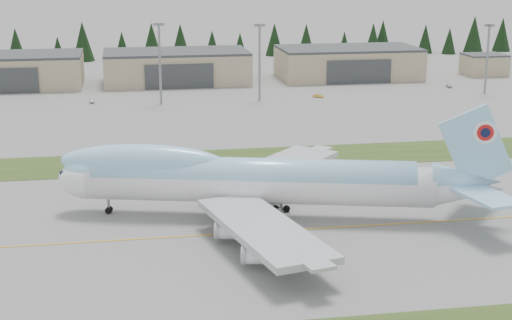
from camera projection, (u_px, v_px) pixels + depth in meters
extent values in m
plane|color=#60605E|center=(339.00, 227.00, 124.97)|extent=(7000.00, 7000.00, 0.00)
cube|color=#314318|center=(282.00, 157.00, 167.86)|extent=(400.00, 18.00, 0.08)
cube|color=gold|center=(339.00, 227.00, 124.97)|extent=(400.00, 0.40, 0.02)
cylinder|color=white|center=(259.00, 183.00, 128.25)|extent=(56.50, 20.76, 6.58)
cylinder|color=#96D2F6|center=(253.00, 176.00, 128.02)|extent=(52.46, 19.25, 6.07)
ellipsoid|color=white|center=(90.00, 179.00, 130.62)|extent=(11.85, 9.04, 6.58)
ellipsoid|color=#96D2F6|center=(89.00, 172.00, 130.31)|extent=(9.94, 7.63, 5.58)
ellipsoid|color=#96D2F6|center=(143.00, 162.00, 129.06)|extent=(28.44, 12.50, 6.07)
cube|color=#0C1433|center=(68.00, 171.00, 130.58)|extent=(2.77, 3.10, 1.31)
cone|color=white|center=(466.00, 188.00, 125.45)|extent=(13.39, 9.32, 6.45)
cone|color=#96D2F6|center=(467.00, 181.00, 125.14)|extent=(12.26, 8.51, 5.87)
cube|color=#96D2F6|center=(476.00, 147.00, 123.61)|extent=(12.01, 3.70, 13.97)
cylinder|color=white|center=(484.00, 132.00, 123.28)|extent=(3.58, 1.12, 3.64)
cylinder|color=red|center=(484.00, 131.00, 123.38)|extent=(2.60, 0.86, 2.63)
cylinder|color=#0C1433|center=(484.00, 131.00, 123.47)|extent=(1.52, 0.58, 1.52)
cube|color=#96D2F6|center=(473.00, 175.00, 130.98)|extent=(11.79, 12.45, 0.47)
cube|color=#96D2F6|center=(487.00, 197.00, 119.28)|extent=(7.97, 12.04, 0.47)
cube|color=#ACAFB4|center=(277.00, 168.00, 144.63)|extent=(27.67, 28.84, 1.01)
cube|color=#ACAFB4|center=(263.00, 229.00, 112.45)|extent=(16.34, 31.77, 1.01)
cylinder|color=white|center=(250.00, 183.00, 141.61)|extent=(5.73, 3.78, 2.53)
cylinder|color=white|center=(280.00, 170.00, 150.27)|extent=(5.73, 3.78, 2.53)
cylinder|color=white|center=(234.00, 231.00, 117.24)|extent=(5.73, 3.78, 2.53)
cylinder|color=white|center=(262.00, 255.00, 107.75)|extent=(5.73, 3.78, 2.53)
cylinder|color=gray|center=(109.00, 206.00, 131.56)|extent=(0.54, 0.54, 2.43)
cylinder|color=gray|center=(251.00, 204.00, 132.46)|extent=(0.69, 0.69, 2.63)
cylinder|color=gray|center=(248.00, 215.00, 126.61)|extent=(0.69, 0.69, 2.63)
cylinder|color=gray|center=(281.00, 205.00, 132.04)|extent=(0.69, 0.69, 2.63)
cylinder|color=gray|center=(279.00, 216.00, 126.19)|extent=(0.69, 0.69, 2.63)
cylinder|color=black|center=(108.00, 211.00, 131.33)|extent=(1.17, 0.63, 1.11)
cylinder|color=black|center=(110.00, 209.00, 132.11)|extent=(1.17, 0.63, 1.11)
cylinder|color=black|center=(251.00, 208.00, 132.64)|extent=(1.30, 0.80, 1.21)
cylinder|color=black|center=(248.00, 220.00, 126.79)|extent=(1.30, 0.80, 1.21)
cylinder|color=black|center=(281.00, 209.00, 132.22)|extent=(1.30, 0.80, 1.21)
cylinder|color=black|center=(279.00, 220.00, 126.37)|extent=(1.30, 0.80, 1.21)
cube|color=tan|center=(7.00, 72.00, 255.18)|extent=(48.00, 26.00, 10.00)
cube|color=#343739|center=(6.00, 55.00, 253.80)|extent=(48.00, 26.00, 0.80)
cube|color=#343739|center=(2.00, 81.00, 242.76)|extent=(22.08, 0.60, 8.00)
cube|color=tan|center=(176.00, 68.00, 264.18)|extent=(48.00, 26.00, 10.00)
cube|color=#343739|center=(176.00, 52.00, 262.81)|extent=(48.00, 26.00, 0.80)
cube|color=#343739|center=(179.00, 77.00, 251.77)|extent=(22.08, 0.60, 8.00)
cube|color=tan|center=(348.00, 64.00, 274.01)|extent=(48.00, 26.00, 10.00)
cube|color=#343739|center=(348.00, 48.00, 272.63)|extent=(48.00, 26.00, 0.80)
cube|color=#343739|center=(359.00, 72.00, 261.59)|extent=(22.08, 0.60, 8.00)
cube|color=tan|center=(484.00, 65.00, 280.67)|extent=(14.00, 12.00, 7.00)
cube|color=#343739|center=(485.00, 55.00, 279.70)|extent=(14.00, 12.00, 0.60)
cylinder|color=gray|center=(160.00, 65.00, 224.53)|extent=(0.70, 0.70, 22.54)
cube|color=gray|center=(159.00, 24.00, 221.55)|extent=(3.20, 3.20, 0.80)
cylinder|color=gray|center=(260.00, 64.00, 230.28)|extent=(0.70, 0.70, 21.77)
cube|color=gray|center=(260.00, 25.00, 227.40)|extent=(3.20, 3.20, 0.80)
cylinder|color=gray|center=(487.00, 60.00, 242.46)|extent=(0.70, 0.70, 20.64)
cube|color=gray|center=(490.00, 25.00, 239.73)|extent=(3.20, 3.20, 0.80)
imported|color=silver|center=(92.00, 103.00, 228.94)|extent=(1.68, 3.54, 1.17)
imported|color=gold|center=(318.00, 97.00, 237.89)|extent=(3.37, 2.58, 1.06)
imported|color=#AAABAF|center=(449.00, 87.00, 255.69)|extent=(2.44, 4.12, 1.12)
cone|color=black|center=(16.00, 46.00, 309.27)|extent=(7.95, 7.95, 14.20)
cone|color=black|center=(58.00, 49.00, 315.11)|extent=(5.73, 5.73, 10.24)
cone|color=black|center=(83.00, 41.00, 316.45)|extent=(8.95, 8.95, 15.98)
cone|color=black|center=(122.00, 45.00, 322.75)|extent=(6.41, 6.41, 11.45)
cone|color=black|center=(152.00, 41.00, 321.98)|extent=(8.39, 8.39, 14.98)
cone|color=black|center=(180.00, 41.00, 326.06)|extent=(8.03, 8.03, 14.33)
cone|color=black|center=(212.00, 44.00, 324.16)|extent=(6.63, 6.63, 11.85)
cone|color=black|center=(240.00, 45.00, 328.31)|extent=(5.87, 5.87, 10.48)
cone|color=black|center=(274.00, 39.00, 333.85)|extent=(7.77, 7.77, 13.88)
cone|color=black|center=(306.00, 40.00, 332.67)|extent=(7.69, 7.69, 13.73)
cone|color=black|center=(344.00, 43.00, 334.78)|extent=(5.79, 5.79, 10.34)
cone|color=black|center=(373.00, 39.00, 334.63)|extent=(7.78, 7.78, 13.88)
cone|color=black|center=(383.00, 37.00, 340.82)|extent=(8.19, 8.19, 14.62)
cone|color=black|center=(425.00, 39.00, 342.37)|extent=(7.11, 7.11, 12.69)
cone|color=black|center=(449.00, 41.00, 339.80)|extent=(6.42, 6.42, 11.46)
cone|color=black|center=(474.00, 34.00, 341.70)|extent=(9.16, 9.16, 16.36)
cone|color=black|center=(502.00, 34.00, 349.13)|extent=(8.35, 8.35, 14.91)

